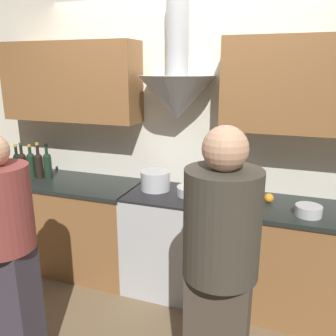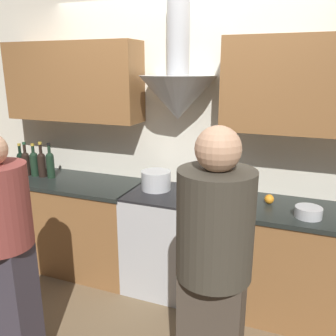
{
  "view_description": "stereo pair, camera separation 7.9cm",
  "coord_description": "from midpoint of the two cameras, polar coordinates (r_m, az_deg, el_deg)",
  "views": [
    {
      "loc": [
        0.92,
        -2.37,
        1.92
      ],
      "look_at": [
        0.0,
        0.23,
        1.14
      ],
      "focal_mm": 38.0,
      "sensor_mm": 36.0,
      "label": 1
    },
    {
      "loc": [
        1.0,
        -2.34,
        1.92
      ],
      "look_at": [
        0.0,
        0.23,
        1.14
      ],
      "focal_mm": 38.0,
      "sensor_mm": 36.0,
      "label": 2
    }
  ],
  "objects": [
    {
      "name": "counter_right",
      "position": [
        3.06,
        17.53,
        -13.83
      ],
      "size": [
        1.19,
        0.62,
        0.89
      ],
      "color": "brown",
      "rests_on": "ground_plane"
    },
    {
      "name": "mixing_bowl",
      "position": [
        2.98,
        3.07,
        -3.67
      ],
      "size": [
        0.25,
        0.25,
        0.07
      ],
      "color": "#B7BABC",
      "rests_on": "stove_range"
    },
    {
      "name": "wine_bottle_1",
      "position": [
        3.76,
        -22.85,
        0.72
      ],
      "size": [
        0.08,
        0.08,
        0.33
      ],
      "color": "black",
      "rests_on": "counter_left"
    },
    {
      "name": "wine_bottle_3",
      "position": [
        3.65,
        -20.59,
        0.6
      ],
      "size": [
        0.08,
        0.08,
        0.35
      ],
      "color": "black",
      "rests_on": "counter_left"
    },
    {
      "name": "person_foreground_left",
      "position": [
        2.43,
        -25.47,
        -11.9
      ],
      "size": [
        0.37,
        0.37,
        1.57
      ],
      "color": "#38333D",
      "rests_on": "ground_plane"
    },
    {
      "name": "ground_plane",
      "position": [
        3.19,
        -2.23,
        -21.35
      ],
      "size": [
        12.0,
        12.0,
        0.0
      ],
      "primitive_type": "plane",
      "color": "brown"
    },
    {
      "name": "person_foreground_right",
      "position": [
        1.89,
        7.06,
        -16.52
      ],
      "size": [
        0.38,
        0.38,
        1.68
      ],
      "color": "#473D33",
      "rests_on": "ground_plane"
    },
    {
      "name": "saucepan",
      "position": [
        2.75,
        20.85,
        -6.41
      ],
      "size": [
        0.19,
        0.19,
        0.08
      ],
      "color": "#B7BABC",
      "rests_on": "counter_right"
    },
    {
      "name": "wine_bottle_4",
      "position": [
        3.59,
        -19.34,
        0.54
      ],
      "size": [
        0.08,
        0.08,
        0.34
      ],
      "color": "black",
      "rests_on": "counter_left"
    },
    {
      "name": "stove_range",
      "position": [
        3.21,
        -0.1,
        -11.54
      ],
      "size": [
        0.75,
        0.6,
        0.89
      ],
      "color": "#B7BABC",
      "rests_on": "ground_plane"
    },
    {
      "name": "counter_left",
      "position": [
        3.65,
        -15.76,
        -8.67
      ],
      "size": [
        1.34,
        0.62,
        0.89
      ],
      "color": "brown",
      "rests_on": "ground_plane"
    },
    {
      "name": "stock_pot",
      "position": [
        3.1,
        -2.76,
        -2.0
      ],
      "size": [
        0.26,
        0.26,
        0.17
      ],
      "color": "#B7BABC",
      "rests_on": "stove_range"
    },
    {
      "name": "wall_back",
      "position": [
        3.14,
        1.03,
        7.54
      ],
      "size": [
        8.4,
        0.64,
        2.6
      ],
      "color": "silver",
      "rests_on": "ground_plane"
    },
    {
      "name": "orange_fruit",
      "position": [
        2.92,
        15.13,
        -4.68
      ],
      "size": [
        0.07,
        0.07,
        0.07
      ],
      "color": "orange",
      "rests_on": "counter_right"
    },
    {
      "name": "wine_bottle_2",
      "position": [
        3.71,
        -21.68,
        0.68
      ],
      "size": [
        0.08,
        0.08,
        0.32
      ],
      "color": "black",
      "rests_on": "counter_left"
    },
    {
      "name": "wine_bottle_0",
      "position": [
        3.83,
        -23.56,
        0.77
      ],
      "size": [
        0.07,
        0.07,
        0.31
      ],
      "color": "black",
      "rests_on": "counter_left"
    }
  ]
}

